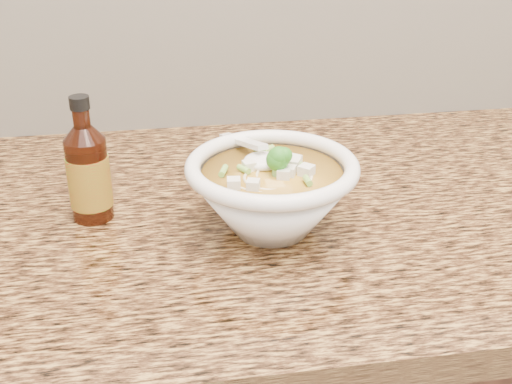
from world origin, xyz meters
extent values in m
cube|color=#A67B3D|center=(0.00, 1.68, 0.88)|extent=(4.00, 0.68, 0.04)
cylinder|color=white|center=(-0.17, 1.60, 0.90)|extent=(0.09, 0.09, 0.01)
torus|color=white|center=(-0.17, 1.60, 0.99)|extent=(0.21, 0.21, 0.02)
torus|color=beige|center=(-0.15, 1.60, 0.98)|extent=(0.12, 0.12, 0.00)
torus|color=beige|center=(-0.16, 1.61, 0.98)|extent=(0.08, 0.08, 0.00)
torus|color=beige|center=(-0.17, 1.58, 0.98)|extent=(0.13, 0.13, 0.00)
torus|color=beige|center=(-0.18, 1.60, 0.98)|extent=(0.08, 0.08, 0.00)
torus|color=beige|center=(-0.16, 1.58, 0.97)|extent=(0.10, 0.10, 0.00)
torus|color=beige|center=(-0.18, 1.59, 0.97)|extent=(0.08, 0.08, 0.00)
torus|color=beige|center=(-0.17, 1.61, 0.97)|extent=(0.09, 0.09, 0.00)
cube|color=silver|center=(-0.16, 1.57, 0.99)|extent=(0.02, 0.02, 0.02)
cube|color=silver|center=(-0.21, 1.61, 0.99)|extent=(0.02, 0.02, 0.02)
cube|color=silver|center=(-0.22, 1.57, 0.99)|extent=(0.02, 0.02, 0.01)
cube|color=silver|center=(-0.17, 1.57, 0.99)|extent=(0.02, 0.02, 0.02)
cube|color=silver|center=(-0.15, 1.57, 0.99)|extent=(0.02, 0.02, 0.02)
cube|color=silver|center=(-0.17, 1.61, 0.99)|extent=(0.02, 0.02, 0.01)
cube|color=silver|center=(-0.17, 1.65, 0.99)|extent=(0.02, 0.02, 0.02)
cube|color=silver|center=(-0.21, 1.62, 0.99)|extent=(0.02, 0.02, 0.02)
ellipsoid|color=#196014|center=(-0.16, 1.58, 1.00)|extent=(0.04, 0.04, 0.04)
cylinder|color=#82BF49|center=(-0.14, 1.62, 0.99)|extent=(0.02, 0.02, 0.01)
cylinder|color=#82BF49|center=(-0.18, 1.63, 0.99)|extent=(0.01, 0.02, 0.01)
cylinder|color=#82BF49|center=(-0.22, 1.60, 0.99)|extent=(0.02, 0.01, 0.01)
cylinder|color=#82BF49|center=(-0.13, 1.60, 0.99)|extent=(0.02, 0.01, 0.01)
cylinder|color=#82BF49|center=(-0.13, 1.60, 0.99)|extent=(0.02, 0.01, 0.01)
cylinder|color=#82BF49|center=(-0.14, 1.59, 0.99)|extent=(0.01, 0.02, 0.01)
ellipsoid|color=white|center=(-0.18, 1.62, 0.99)|extent=(0.05, 0.05, 0.02)
cube|color=white|center=(-0.19, 1.67, 0.99)|extent=(0.05, 0.11, 0.03)
cylinder|color=#3D1408|center=(-0.39, 1.67, 0.96)|extent=(0.07, 0.07, 0.11)
cylinder|color=#3D1408|center=(-0.39, 1.67, 1.04)|extent=(0.03, 0.03, 0.02)
cylinder|color=black|center=(-0.39, 1.67, 1.06)|extent=(0.03, 0.03, 0.02)
cylinder|color=red|center=(-0.39, 1.67, 0.95)|extent=(0.07, 0.07, 0.07)
camera|label=1|loc=(-0.30, 0.90, 1.31)|focal=45.00mm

